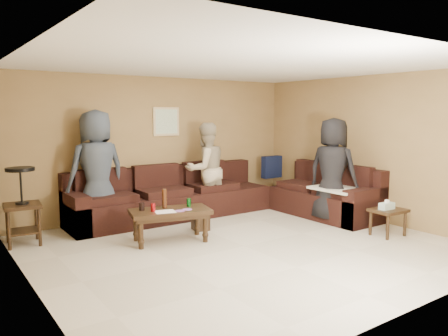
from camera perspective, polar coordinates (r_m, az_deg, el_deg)
name	(u,v)px	position (r m, az deg, el deg)	size (l,w,h in m)	color
room	(245,127)	(5.94, 2.76, 5.33)	(5.60, 5.50, 2.50)	beige
sectional_sofa	(228,199)	(7.80, 0.57, -4.12)	(4.65, 2.90, 0.97)	black
coffee_table	(170,214)	(6.38, -7.08, -6.02)	(1.24, 0.83, 0.75)	#301E10
end_table_left	(22,205)	(6.78, -24.87, -4.35)	(0.53, 0.53, 1.10)	#301E10
side_table_right	(388,212)	(7.08, 20.62, -5.42)	(0.52, 0.44, 0.56)	#301E10
waste_bin	(201,221)	(7.02, -3.08, -6.91)	(0.24, 0.24, 0.29)	#301E10
wall_art	(166,122)	(8.09, -7.56, 6.04)	(0.52, 0.04, 0.52)	#CCB47F
person_left	(97,170)	(7.20, -16.29, -0.27)	(0.93, 0.61, 1.91)	#323B46
person_middle	(206,169)	(7.92, -2.42, -0.16)	(0.82, 0.64, 1.68)	tan
person_right	(333,170)	(7.61, 14.01, -0.32)	(0.87, 0.57, 1.78)	black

